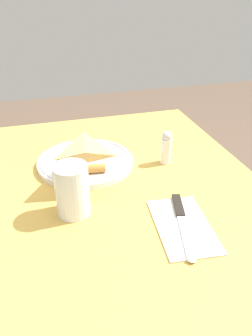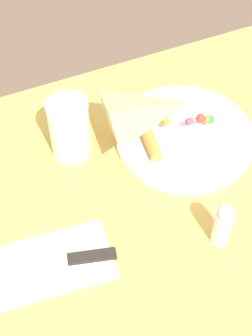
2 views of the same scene
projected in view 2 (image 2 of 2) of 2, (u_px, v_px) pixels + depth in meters
dining_table at (139, 233)px, 1.01m from camera, size 0.94×0.68×0.72m
plate_pizza at (184, 134)px, 0.98m from camera, size 0.27×0.27×0.05m
milk_glass at (70, 129)px, 0.93m from camera, size 0.08×0.08×0.12m
napkin_folded at (52, 263)px, 0.83m from camera, size 0.20×0.13×0.00m
butter_knife at (59, 261)px, 0.83m from camera, size 0.21×0.07×0.01m
salt_shaker at (223, 224)px, 0.82m from camera, size 0.03×0.03×0.10m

